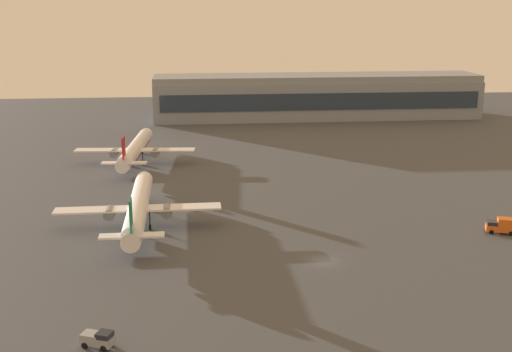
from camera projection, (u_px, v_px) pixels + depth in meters
ground_plane at (324, 260)px, 112.69m from camera, size 416.00×416.00×0.00m
terminal_building at (317, 96)px, 251.81m from camera, size 123.48×22.40×16.40m
airplane_taxiway_distant at (138, 207)px, 128.55m from camera, size 32.28×41.54×10.68m
airplane_far_stand at (135, 149)px, 179.69m from camera, size 32.73×42.02×10.77m
maintenance_van at (98, 339)px, 83.97m from camera, size 4.57×3.37×2.25m
catering_truck at (502, 226)px, 125.56m from camera, size 6.11×4.04×3.05m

